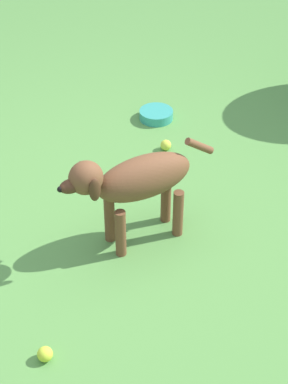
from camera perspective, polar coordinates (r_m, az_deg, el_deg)
name	(u,v)px	position (r m, az deg, el deg)	size (l,w,h in m)	color
ground	(105,233)	(3.28, -3.50, -3.73)	(14.00, 14.00, 0.00)	#548C42
dog	(135,181)	(3.01, -0.81, 0.96)	(0.81, 0.29, 0.55)	brown
tennis_ball_0	(45,354)	(2.73, -8.88, -14.19)	(0.07, 0.07, 0.07)	#C3DC37
tennis_ball_1	(166,145)	(3.87, 1.98, 4.24)	(0.07, 0.07, 0.07)	#C2D13F
water_bowl	(156,115)	(4.17, 1.10, 6.96)	(0.22, 0.22, 0.06)	teal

